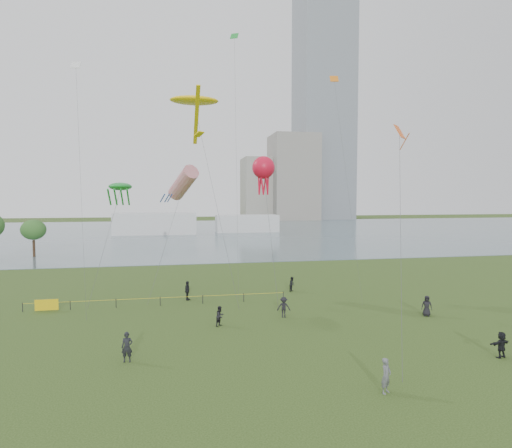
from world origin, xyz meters
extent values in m
plane|color=#253B13|center=(0.00, 0.00, 0.00)|extent=(400.00, 400.00, 0.00)
cube|color=slate|center=(0.00, 100.00, 0.02)|extent=(400.00, 120.00, 0.08)
cube|color=slate|center=(62.00, 168.00, 60.00)|extent=(24.00, 24.00, 120.00)
cube|color=gray|center=(46.00, 162.00, 19.00)|extent=(20.00, 20.00, 38.00)
cube|color=gray|center=(32.00, 168.00, 14.00)|extent=(16.00, 18.00, 28.00)
cube|color=silver|center=(-12.00, 95.00, 3.00)|extent=(22.00, 8.00, 6.00)
cube|color=silver|center=(14.00, 98.00, 2.50)|extent=(18.00, 7.00, 5.00)
cylinder|color=#332317|center=(-30.54, 53.67, 1.44)|extent=(0.44, 0.44, 2.88)
ellipsoid|color=#376A29|center=(-30.54, 53.67, 4.66)|extent=(4.09, 4.09, 3.45)
cylinder|color=black|center=(-20.14, 15.70, 0.42)|extent=(0.07, 0.07, 0.85)
cylinder|color=black|center=(-16.14, 15.70, 0.42)|extent=(0.07, 0.07, 0.85)
cylinder|color=black|center=(-12.14, 15.70, 0.42)|extent=(0.07, 0.07, 0.85)
cylinder|color=black|center=(-8.14, 15.70, 0.42)|extent=(0.07, 0.07, 0.85)
cylinder|color=black|center=(-4.14, 15.70, 0.42)|extent=(0.07, 0.07, 0.85)
cylinder|color=black|center=(-0.14, 15.70, 0.42)|extent=(0.07, 0.07, 0.85)
cylinder|color=black|center=(3.86, 15.70, 0.42)|extent=(0.07, 0.07, 0.85)
cylinder|color=yellow|center=(-8.14, 15.70, 0.75)|extent=(24.00, 0.03, 0.03)
cube|color=#DAB40B|center=(-18.14, 15.70, 0.55)|extent=(2.00, 0.04, 1.00)
imported|color=#595C60|center=(4.08, -4.98, 0.93)|extent=(0.81, 0.76, 1.86)
imported|color=black|center=(-3.24, 8.27, 0.80)|extent=(0.98, 0.98, 1.61)
imported|color=black|center=(2.35, 9.69, 0.89)|extent=(1.25, 0.87, 1.77)
imported|color=black|center=(-5.55, 17.41, 0.96)|extent=(0.84, 1.22, 1.92)
imported|color=black|center=(14.58, 7.81, 0.89)|extent=(1.03, 0.90, 1.77)
imported|color=black|center=(13.72, -1.77, 0.84)|extent=(1.62, 0.79, 1.68)
imported|color=black|center=(-9.70, 1.96, 0.94)|extent=(0.71, 0.49, 1.88)
imported|color=black|center=(5.79, 19.30, 0.80)|extent=(0.97, 0.98, 1.59)
cylinder|color=#3F3F42|center=(-2.80, 16.07, 10.00)|extent=(3.67, 6.14, 20.00)
ellipsoid|color=yellow|center=(-4.62, 19.12, 19.99)|extent=(4.92, 3.07, 0.77)
cube|color=yellow|center=(-4.62, 14.92, 17.59)|extent=(0.36, 6.98, 4.09)
cube|color=yellow|center=(-4.62, 11.12, 15.49)|extent=(0.95, 0.95, 0.42)
cylinder|color=#3F3F42|center=(-7.57, 18.61, 5.87)|extent=(3.61, 4.62, 11.76)
cylinder|color=red|center=(-5.78, 20.91, 11.75)|extent=(3.52, 5.00, 3.70)
cylinder|color=#173EA2|center=(-7.18, 19.71, 10.15)|extent=(0.60, 1.13, 0.88)
cylinder|color=#173EA2|center=(-7.45, 20.09, 10.15)|extent=(0.60, 1.13, 0.88)
cylinder|color=#173EA2|center=(-7.90, 19.94, 10.15)|extent=(0.60, 1.13, 0.88)
cylinder|color=#173EA2|center=(-7.90, 19.47, 10.15)|extent=(0.60, 1.13, 0.88)
cylinder|color=#173EA2|center=(-7.45, 19.33, 10.15)|extent=(0.60, 1.13, 0.88)
cylinder|color=#3F3F42|center=(-13.21, 16.52, 5.63)|extent=(3.02, 1.34, 11.26)
ellipsoid|color=#198D2D|center=(-11.72, 17.17, 11.25)|extent=(2.12, 3.81, 0.74)
cylinder|color=#198D2D|center=(-12.52, 15.57, 10.25)|extent=(0.16, 1.79, 1.54)
cylinder|color=#198D2D|center=(-11.97, 15.57, 10.25)|extent=(0.16, 1.79, 1.54)
cylinder|color=#198D2D|center=(-11.42, 15.57, 10.25)|extent=(0.16, 1.79, 1.54)
cylinder|color=#198D2D|center=(-10.87, 15.57, 10.25)|extent=(0.16, 1.79, 1.54)
cylinder|color=#3F3F42|center=(2.61, 16.05, 6.70)|extent=(0.13, 7.41, 13.41)
sphere|color=red|center=(2.66, 19.74, 13.40)|extent=(2.42, 2.42, 2.42)
cylinder|color=red|center=(3.16, 19.74, 11.80)|extent=(0.18, 0.54, 2.60)
cylinder|color=red|center=(2.91, 20.18, 11.80)|extent=(0.49, 0.36, 2.61)
cylinder|color=red|center=(2.41, 20.18, 11.80)|extent=(0.49, 0.36, 2.61)
cylinder|color=red|center=(2.16, 19.74, 11.80)|extent=(0.18, 0.54, 2.60)
cylinder|color=red|center=(2.41, 19.31, 11.80)|extent=(0.49, 0.36, 2.61)
cylinder|color=red|center=(2.91, 19.31, 11.80)|extent=(0.49, 0.36, 2.61)
cylinder|color=#3F3F42|center=(9.57, 3.58, 8.10)|extent=(7.96, 15.10, 16.22)
cube|color=#FD5B16|center=(13.54, 11.12, 16.20)|extent=(1.55, 1.55, 1.26)
cylinder|color=#FD5B16|center=(13.54, 10.22, 15.20)|extent=(0.08, 1.58, 1.35)
cube|color=white|center=(-15.92, 19.55, 23.01)|extent=(1.04, 1.00, 0.76)
cube|color=orange|center=(10.43, 19.58, 23.04)|extent=(0.93, 0.60, 0.76)
cube|color=#198C2D|center=(0.26, 24.64, 28.68)|extent=(1.05, 0.96, 0.76)
camera|label=1|loc=(-6.67, -25.10, 10.26)|focal=30.00mm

